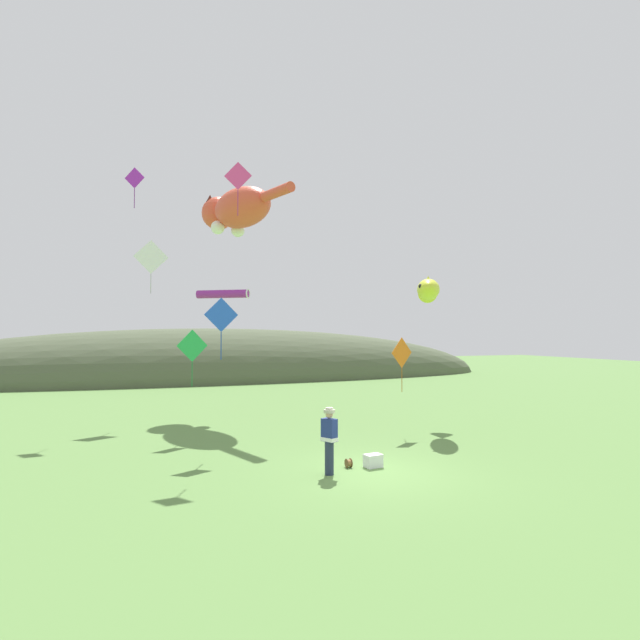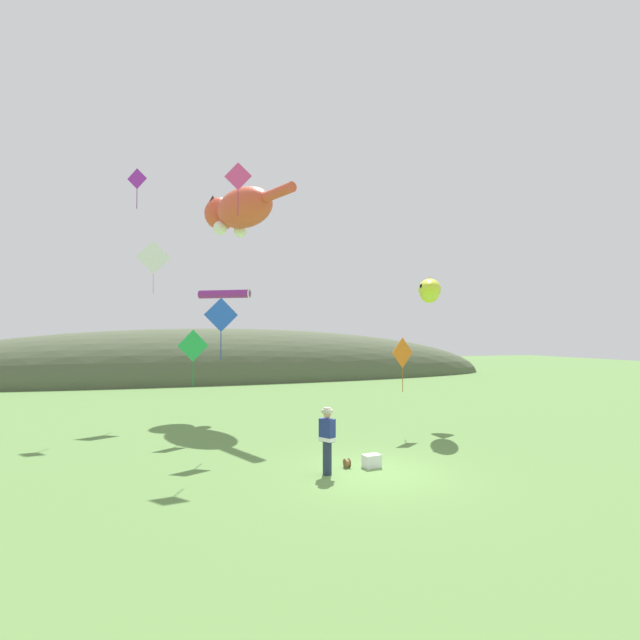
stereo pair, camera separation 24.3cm
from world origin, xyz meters
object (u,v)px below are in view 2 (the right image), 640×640
kite_tube_streamer (225,294)px  kite_diamond_green (193,346)px  festival_attendant (327,439)px  kite_diamond_blue (221,315)px  kite_diamond_white (153,258)px  picnic_cooler (372,461)px  kite_diamond_pink (238,177)px  kite_diamond_violet (137,179)px  kite_spool (347,463)px  kite_diamond_orange (403,353)px  kite_fish_windsock (430,290)px  kite_giant_cat (239,210)px

kite_tube_streamer → kite_diamond_green: kite_tube_streamer is taller
festival_attendant → kite_diamond_blue: (-2.24, 3.94, 3.40)m
kite_tube_streamer → kite_diamond_white: size_ratio=0.91×
picnic_cooler → kite_diamond_green: 8.03m
kite_diamond_white → kite_diamond_pink: bearing=-68.9°
kite_diamond_violet → kite_diamond_pink: bearing=-63.8°
kite_spool → kite_diamond_pink: bearing=119.7°
picnic_cooler → kite_diamond_orange: kite_diamond_orange is taller
kite_diamond_green → kite_diamond_blue: (0.67, -2.31, 1.05)m
kite_diamond_orange → kite_fish_windsock: bearing=31.8°
picnic_cooler → kite_diamond_blue: bearing=134.8°
kite_spool → picnic_cooler: (0.67, -0.20, 0.05)m
kite_giant_cat → kite_diamond_pink: 7.77m
kite_giant_cat → kite_diamond_orange: bearing=-59.5°
kite_diamond_orange → kite_diamond_violet: 14.28m
kite_diamond_green → kite_diamond_blue: kite_diamond_blue is taller
kite_tube_streamer → kite_diamond_blue: size_ratio=1.10×
kite_diamond_green → kite_diamond_violet: size_ratio=1.12×
kite_spool → kite_fish_windsock: 9.31m
festival_attendant → kite_tube_streamer: size_ratio=0.80×
kite_diamond_pink → kite_diamond_white: bearing=111.1°
kite_giant_cat → kite_tube_streamer: 5.32m
kite_spool → kite_tube_streamer: bearing=102.6°
picnic_cooler → kite_diamond_orange: (3.15, 3.87, 2.84)m
kite_fish_windsock → kite_diamond_green: (-9.44, 0.92, -2.27)m
kite_spool → kite_diamond_green: 7.56m
festival_attendant → kite_fish_windsock: (6.53, 5.34, 4.61)m
picnic_cooler → kite_diamond_orange: bearing=50.9°
picnic_cooler → kite_spool: bearing=163.4°
kite_giant_cat → kite_diamond_violet: 4.92m
picnic_cooler → kite_fish_windsock: size_ratio=0.17×
kite_diamond_white → kite_spool: bearing=-65.5°
kite_giant_cat → kite_diamond_green: (-2.74, -5.92, -6.64)m
picnic_cooler → kite_fish_windsock: kite_fish_windsock is taller
festival_attendant → kite_fish_windsock: size_ratio=0.56×
kite_diamond_orange → kite_spool: bearing=-136.1°
kite_diamond_green → kite_fish_windsock: bearing=-5.6°
kite_spool → kite_giant_cat: size_ratio=0.04×
kite_diamond_green → kite_diamond_blue: 2.63m
kite_tube_streamer → kite_diamond_violet: (-3.70, 1.95, 5.28)m
kite_diamond_green → kite_diamond_pink: 6.27m
kite_diamond_orange → kite_giant_cat: bearing=120.5°
festival_attendant → kite_giant_cat: (-0.17, 12.18, 8.99)m
kite_spool → kite_diamond_orange: (3.81, 3.67, 2.89)m
kite_spool → festival_attendant: bearing=-149.2°
festival_attendant → kite_spool: bearing=30.8°
kite_giant_cat → kite_fish_windsock: (6.69, -6.84, -4.37)m
kite_giant_cat → kite_diamond_violet: bearing=-170.8°
festival_attendant → kite_diamond_white: size_ratio=0.73×
kite_diamond_white → kite_diamond_orange: bearing=-39.5°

